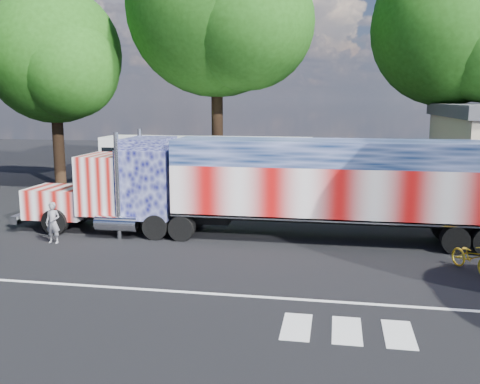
% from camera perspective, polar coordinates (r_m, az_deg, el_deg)
% --- Properties ---
extents(ground, '(100.00, 100.00, 0.00)m').
position_cam_1_polar(ground, '(18.26, -1.68, -7.48)').
color(ground, black).
extents(lane_markings, '(30.00, 2.67, 0.01)m').
position_cam_1_polar(lane_markings, '(14.48, 1.95, -12.21)').
color(lane_markings, silver).
rests_on(lane_markings, ground).
extents(semi_truck, '(19.70, 3.11, 4.20)m').
position_cam_1_polar(semi_truck, '(20.97, 3.90, 0.84)').
color(semi_truck, black).
rests_on(semi_truck, ground).
extents(coach_bus, '(11.60, 2.70, 3.37)m').
position_cam_1_polar(coach_bus, '(29.81, -3.61, 2.73)').
color(coach_bus, white).
rests_on(coach_bus, ground).
extents(woman, '(0.59, 0.40, 1.59)m').
position_cam_1_polar(woman, '(21.64, -19.33, -3.11)').
color(woman, slate).
rests_on(woman, ground).
extents(bicycle, '(1.43, 1.94, 0.97)m').
position_cam_1_polar(bicycle, '(18.67, 23.52, -6.38)').
color(bicycle, gold).
rests_on(bicycle, ground).
extents(tree_n_mid, '(11.26, 10.72, 16.27)m').
position_cam_1_polar(tree_n_mid, '(33.37, -2.24, 19.17)').
color(tree_n_mid, black).
rests_on(tree_n_mid, ground).
extents(tree_nw_a, '(8.72, 8.31, 12.27)m').
position_cam_1_polar(tree_nw_a, '(35.54, -19.12, 13.57)').
color(tree_nw_a, black).
rests_on(tree_nw_a, ground).
extents(tree_ne_a, '(9.03, 8.60, 13.62)m').
position_cam_1_polar(tree_ne_a, '(33.53, 21.59, 15.73)').
color(tree_ne_a, black).
rests_on(tree_ne_a, ground).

